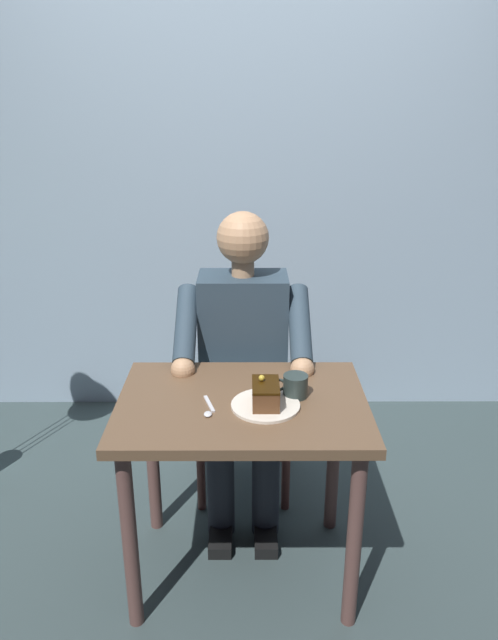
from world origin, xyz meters
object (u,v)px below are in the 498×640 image
at_px(chair, 243,380).
at_px(coffee_cup, 295,385).
at_px(cake_slice, 266,394).
at_px(dessert_spoon, 209,409).
at_px(seated_person, 243,363).
at_px(dining_table, 242,430).

height_order(chair, coffee_cup, chair).
relative_size(cake_slice, dessert_spoon, 0.97).
xyz_separation_m(chair, seated_person, (0.00, 0.17, 0.17)).
xyz_separation_m(dining_table, cake_slice, (-0.08, 0.04, 0.16)).
xyz_separation_m(chair, coffee_cup, (-0.18, 0.58, 0.27)).
distance_m(cake_slice, coffee_cup, 0.12).
bearing_deg(chair, dessert_spoon, 80.85).
relative_size(dining_table, dessert_spoon, 5.90).
distance_m(chair, cake_slice, 0.71).
height_order(dining_table, cake_slice, cake_slice).
height_order(coffee_cup, dessert_spoon, coffee_cup).
height_order(chair, dessert_spoon, chair).
height_order(dining_table, chair, chair).
bearing_deg(chair, cake_slice, 96.74).
bearing_deg(dining_table, dessert_spoon, 32.22).
relative_size(chair, cake_slice, 6.47).
relative_size(dining_table, cake_slice, 6.10).
distance_m(dining_table, seated_person, 0.44).
bearing_deg(dining_table, coffee_cup, -170.89).
relative_size(chair, seated_person, 0.71).
relative_size(dining_table, chair, 0.94).
distance_m(chair, seated_person, 0.24).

